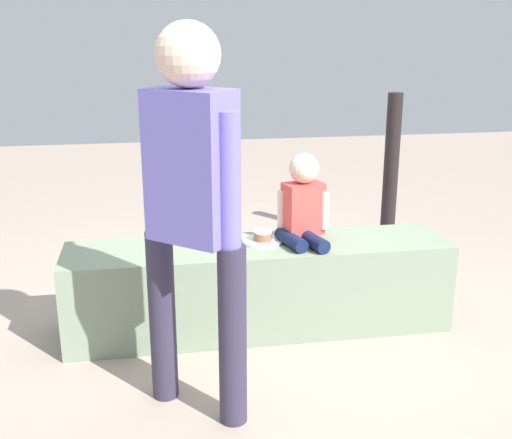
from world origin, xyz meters
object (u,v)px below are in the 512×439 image
water_bottle_near_gift (128,275)px  water_bottle_far_side (287,279)px  party_cup_red (306,239)px  child_seated (303,204)px  adult_standing (192,191)px  gift_bag (215,254)px  cake_plate (263,238)px  handbag_black_leather (322,269)px

water_bottle_near_gift → water_bottle_far_side: 1.01m
water_bottle_near_gift → party_cup_red: bearing=26.5°
water_bottle_far_side → party_cup_red: bearing=69.1°
child_seated → party_cup_red: child_seated is taller
child_seated → party_cup_red: bearing=74.8°
adult_standing → gift_bag: 1.82m
gift_bag → water_bottle_near_gift: 0.62m
cake_plate → gift_bag: (-0.18, 0.83, -0.38)m
adult_standing → water_bottle_far_side: 1.57m
water_bottle_far_side → party_cup_red: water_bottle_far_side is taller
water_bottle_near_gift → party_cup_red: 1.48m
gift_bag → water_bottle_near_gift: (-0.58, -0.22, -0.02)m
water_bottle_near_gift → handbag_black_leather: 1.24m
water_bottle_near_gift → handbag_black_leather: bearing=-5.4°
water_bottle_far_side → handbag_black_leather: handbag_black_leather is taller
child_seated → adult_standing: 1.01m
water_bottle_near_gift → party_cup_red: water_bottle_near_gift is taller
handbag_black_leather → cake_plate: bearing=-134.6°
gift_bag → party_cup_red: size_ratio=2.91×
child_seated → cake_plate: size_ratio=2.16×
cake_plate → adult_standing: bearing=-119.3°
cake_plate → water_bottle_far_side: 0.60m
water_bottle_near_gift → water_bottle_far_side: bearing=-13.1°
child_seated → handbag_black_leather: bearing=62.5°
adult_standing → water_bottle_far_side: adult_standing is taller
child_seated → water_bottle_near_gift: child_seated is taller
cake_plate → water_bottle_near_gift: 1.05m
cake_plate → gift_bag: 0.93m
water_bottle_far_side → handbag_black_leather: 0.28m
party_cup_red → child_seated: bearing=-105.2°
child_seated → water_bottle_near_gift: 1.30m
cake_plate → water_bottle_far_side: bearing=59.1°
cake_plate → gift_bag: size_ratio=0.74×
cake_plate → party_cup_red: (0.56, 1.26, -0.46)m
child_seated → water_bottle_near_gift: bearing=147.3°
party_cup_red → handbag_black_leather: handbag_black_leather is taller
cake_plate → child_seated: bearing=-5.6°
water_bottle_near_gift → child_seated: bearing=-32.7°
gift_bag → handbag_black_leather: (0.66, -0.34, -0.02)m
water_bottle_near_gift → handbag_black_leather: (1.24, -0.12, 0.01)m
adult_standing → water_bottle_near_gift: size_ratio=7.09×
water_bottle_far_side → party_cup_red: (0.34, 0.89, -0.05)m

